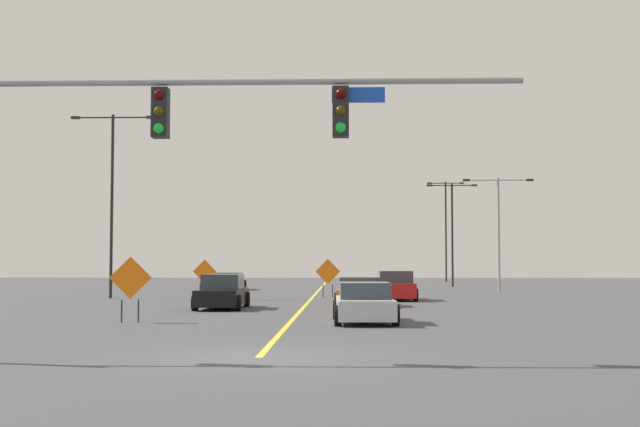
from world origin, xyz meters
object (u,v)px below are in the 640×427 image
(construction_sign_median_far, at_px, (328,273))
(car_silver_passing, at_px, (364,304))
(street_lamp_far_left, at_px, (452,225))
(car_yellow_near, at_px, (229,281))
(street_lamp_near_right, at_px, (446,223))
(street_lamp_mid_right, at_px, (498,222))
(construction_sign_left_lane, at_px, (205,273))
(construction_sign_right_shoulder, at_px, (130,281))
(traffic_signal_assembly, at_px, (72,127))
(car_orange_distant, at_px, (361,292))
(car_red_approaching, at_px, (395,286))
(street_lamp_near_left, at_px, (112,190))
(car_black_far, at_px, (222,293))

(construction_sign_median_far, xyz_separation_m, car_silver_passing, (1.56, -19.08, -0.71))
(street_lamp_far_left, height_order, car_yellow_near, street_lamp_far_left)
(street_lamp_near_right, bearing_deg, street_lamp_mid_right, -89.59)
(street_lamp_mid_right, relative_size, construction_sign_left_lane, 3.53)
(street_lamp_near_right, bearing_deg, construction_sign_right_shoulder, -107.19)
(construction_sign_right_shoulder, height_order, car_silver_passing, construction_sign_right_shoulder)
(traffic_signal_assembly, height_order, construction_sign_median_far, traffic_signal_assembly)
(car_orange_distant, bearing_deg, car_red_approaching, 71.91)
(street_lamp_far_left, bearing_deg, car_silver_passing, -101.38)
(construction_sign_left_lane, relative_size, car_orange_distant, 0.48)
(car_silver_passing, bearing_deg, construction_sign_right_shoulder, -178.84)
(street_lamp_mid_right, height_order, car_silver_passing, street_lamp_mid_right)
(car_silver_passing, distance_m, car_red_approaching, 15.85)
(street_lamp_near_right, xyz_separation_m, car_red_approaching, (-7.12, -37.68, -4.87))
(street_lamp_near_right, bearing_deg, car_red_approaching, -100.70)
(street_lamp_far_left, relative_size, car_yellow_near, 2.01)
(car_red_approaching, bearing_deg, street_lamp_near_left, 173.90)
(street_lamp_near_right, bearing_deg, traffic_signal_assembly, -103.62)
(car_black_far, bearing_deg, car_orange_distant, 21.77)
(street_lamp_near_left, height_order, car_yellow_near, street_lamp_near_left)
(street_lamp_far_left, height_order, car_orange_distant, street_lamp_far_left)
(street_lamp_near_left, distance_m, construction_sign_right_shoulder, 18.87)
(street_lamp_far_left, bearing_deg, car_black_far, -113.81)
(street_lamp_near_left, height_order, construction_sign_left_lane, street_lamp_near_left)
(construction_sign_left_lane, xyz_separation_m, car_silver_passing, (8.82, -21.94, -0.69))
(traffic_signal_assembly, distance_m, street_lamp_mid_right, 40.01)
(construction_sign_left_lane, bearing_deg, street_lamp_near_right, 60.45)
(street_lamp_mid_right, xyz_separation_m, construction_sign_median_far, (-10.77, -7.87, -3.14))
(construction_sign_left_lane, bearing_deg, construction_sign_median_far, -21.52)
(car_black_far, bearing_deg, construction_sign_median_far, 69.66)
(construction_sign_right_shoulder, relative_size, car_black_far, 0.47)
(car_orange_distant, height_order, car_red_approaching, car_red_approaching)
(traffic_signal_assembly, distance_m, car_silver_passing, 12.48)
(traffic_signal_assembly, height_order, street_lamp_far_left, street_lamp_far_left)
(street_lamp_near_right, distance_m, construction_sign_left_lane, 36.43)
(car_red_approaching, bearing_deg, car_yellow_near, 124.94)
(construction_sign_right_shoulder, distance_m, construction_sign_left_lane, 22.13)
(construction_sign_right_shoulder, bearing_deg, street_lamp_far_left, 68.36)
(construction_sign_right_shoulder, distance_m, car_silver_passing, 7.58)
(car_red_approaching, bearing_deg, street_lamp_mid_right, 56.89)
(construction_sign_right_shoulder, bearing_deg, construction_sign_median_far, 72.71)
(construction_sign_left_lane, distance_m, car_orange_distant, 14.78)
(construction_sign_left_lane, relative_size, car_red_approaching, 0.47)
(street_lamp_mid_right, relative_size, street_lamp_near_left, 0.74)
(car_black_far, xyz_separation_m, car_yellow_near, (-2.91, 22.98, -0.08))
(street_lamp_mid_right, distance_m, car_black_far, 24.55)
(construction_sign_median_far, xyz_separation_m, car_orange_distant, (1.64, -8.92, -0.72))
(street_lamp_near_left, relative_size, car_black_far, 2.17)
(car_orange_distant, height_order, car_black_far, car_black_far)
(traffic_signal_assembly, xyz_separation_m, street_lamp_mid_right, (15.53, 36.87, -0.31))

